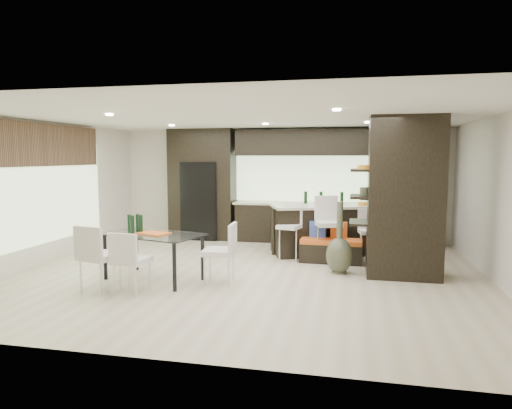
% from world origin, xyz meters
% --- Properties ---
extents(ground, '(8.00, 8.00, 0.00)m').
position_xyz_m(ground, '(0.00, 0.00, 0.00)').
color(ground, beige).
rests_on(ground, ground).
extents(back_wall, '(8.00, 0.02, 2.70)m').
position_xyz_m(back_wall, '(0.00, 3.50, 1.35)').
color(back_wall, silver).
rests_on(back_wall, ground).
extents(left_wall, '(0.02, 7.00, 2.70)m').
position_xyz_m(left_wall, '(-4.00, 0.00, 1.35)').
color(left_wall, silver).
rests_on(left_wall, ground).
extents(right_wall, '(0.02, 7.00, 2.70)m').
position_xyz_m(right_wall, '(4.00, 0.00, 1.35)').
color(right_wall, silver).
rests_on(right_wall, ground).
extents(ceiling, '(8.00, 7.00, 0.02)m').
position_xyz_m(ceiling, '(0.00, 0.00, 2.70)').
color(ceiling, white).
rests_on(ceiling, ground).
extents(window_left, '(0.04, 3.20, 1.90)m').
position_xyz_m(window_left, '(-3.96, 0.20, 1.35)').
color(window_left, '#B2D199').
rests_on(window_left, left_wall).
extents(window_back, '(3.40, 0.04, 1.20)m').
position_xyz_m(window_back, '(0.60, 3.46, 1.55)').
color(window_back, '#B2D199').
rests_on(window_back, back_wall).
extents(stone_accent, '(0.08, 3.00, 0.80)m').
position_xyz_m(stone_accent, '(-3.93, 0.20, 2.25)').
color(stone_accent, brown).
rests_on(stone_accent, left_wall).
extents(ceiling_spots, '(4.00, 3.00, 0.02)m').
position_xyz_m(ceiling_spots, '(0.00, 0.25, 2.68)').
color(ceiling_spots, white).
rests_on(ceiling_spots, ceiling).
extents(back_cabinetry, '(6.80, 0.68, 2.70)m').
position_xyz_m(back_cabinetry, '(0.50, 3.17, 1.35)').
color(back_cabinetry, black).
rests_on(back_cabinetry, ground).
extents(refrigerator, '(0.90, 0.68, 1.90)m').
position_xyz_m(refrigerator, '(-1.90, 3.12, 0.95)').
color(refrigerator, black).
rests_on(refrigerator, ground).
extents(partition_column, '(1.20, 0.80, 2.70)m').
position_xyz_m(partition_column, '(2.60, 0.40, 1.35)').
color(partition_column, black).
rests_on(partition_column, ground).
extents(kitchen_island, '(2.70, 1.86, 1.04)m').
position_xyz_m(kitchen_island, '(1.30, 2.04, 0.52)').
color(kitchen_island, black).
rests_on(kitchen_island, ground).
extents(stool_left, '(0.50, 0.50, 0.91)m').
position_xyz_m(stool_left, '(0.54, 1.20, 0.46)').
color(stool_left, silver).
rests_on(stool_left, ground).
extents(stool_mid, '(0.57, 0.57, 1.03)m').
position_xyz_m(stool_mid, '(1.30, 1.17, 0.51)').
color(stool_mid, silver).
rests_on(stool_mid, ground).
extents(stool_right, '(0.43, 0.43, 0.84)m').
position_xyz_m(stool_right, '(2.07, 1.22, 0.42)').
color(stool_right, silver).
rests_on(stool_right, ground).
extents(bench, '(1.20, 0.50, 0.45)m').
position_xyz_m(bench, '(1.36, 1.16, 0.23)').
color(bench, black).
rests_on(bench, ground).
extents(floor_vase, '(0.58, 0.58, 1.26)m').
position_xyz_m(floor_vase, '(1.54, 0.36, 0.63)').
color(floor_vase, '#404632').
rests_on(floor_vase, ground).
extents(dining_table, '(1.78, 1.31, 0.77)m').
position_xyz_m(dining_table, '(-1.45, -0.71, 0.38)').
color(dining_table, white).
rests_on(dining_table, ground).
extents(chair_near, '(0.52, 0.52, 0.86)m').
position_xyz_m(chair_near, '(-1.45, -1.48, 0.43)').
color(chair_near, silver).
rests_on(chair_near, ground).
extents(chair_far, '(0.61, 0.61, 0.94)m').
position_xyz_m(chair_far, '(-1.94, -1.50, 0.47)').
color(chair_far, silver).
rests_on(chair_far, ground).
extents(chair_end, '(0.52, 0.52, 0.90)m').
position_xyz_m(chair_end, '(-0.32, -0.71, 0.45)').
color(chair_end, silver).
rests_on(chair_end, ground).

